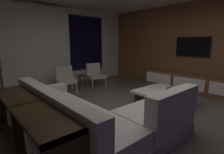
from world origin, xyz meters
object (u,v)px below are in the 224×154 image
(coffee_table, at_px, (165,98))
(accent_chair_by_curtain, at_px, (65,78))
(accent_chair_near_window, at_px, (95,74))
(book_stack_on_coffee_table, at_px, (172,89))
(mounted_tv, at_px, (192,47))
(console_table_behind_couch, at_px, (29,128))
(media_console, at_px, (193,84))
(side_stool, at_px, (81,78))
(sectional_couch, at_px, (94,119))

(coffee_table, xyz_separation_m, accent_chair_by_curtain, (-1.23, 2.60, 0.25))
(accent_chair_near_window, bearing_deg, coffee_table, -87.26)
(book_stack_on_coffee_table, bearing_deg, mounted_tv, 12.16)
(accent_chair_by_curtain, bearing_deg, coffee_table, -64.64)
(mounted_tv, height_order, console_table_behind_couch, mounted_tv)
(book_stack_on_coffee_table, height_order, media_console, media_console)
(book_stack_on_coffee_table, height_order, console_table_behind_couch, console_table_behind_couch)
(accent_chair_near_window, bearing_deg, media_console, -54.53)
(media_console, bearing_deg, accent_chair_by_curtain, 139.15)
(book_stack_on_coffee_table, height_order, side_stool, side_stool)
(sectional_couch, relative_size, accent_chair_near_window, 3.21)
(coffee_table, xyz_separation_m, accent_chair_near_window, (-0.13, 2.62, 0.25))
(sectional_couch, height_order, accent_chair_by_curtain, sectional_couch)
(book_stack_on_coffee_table, distance_m, accent_chair_near_window, 2.73)
(mounted_tv, bearing_deg, media_console, -132.46)
(sectional_couch, bearing_deg, media_console, 1.44)
(sectional_couch, height_order, coffee_table, sectional_couch)
(media_console, bearing_deg, coffee_table, -177.30)
(coffee_table, distance_m, book_stack_on_coffee_table, 0.28)
(coffee_table, distance_m, side_stool, 2.68)
(sectional_couch, xyz_separation_m, media_console, (3.74, 0.09, -0.04))
(accent_chair_by_curtain, relative_size, media_console, 0.25)
(console_table_behind_couch, bearing_deg, accent_chair_near_window, 41.32)
(book_stack_on_coffee_table, bearing_deg, side_stool, 107.30)
(side_stool, bearing_deg, accent_chair_near_window, 3.18)
(book_stack_on_coffee_table, distance_m, side_stool, 2.81)
(coffee_table, xyz_separation_m, console_table_behind_couch, (-2.97, 0.12, 0.22))
(coffee_table, relative_size, accent_chair_by_curtain, 1.49)
(side_stool, bearing_deg, book_stack_on_coffee_table, -72.70)
(accent_chair_by_curtain, distance_m, media_console, 3.86)
(sectional_couch, bearing_deg, side_stool, 62.17)
(accent_chair_by_curtain, bearing_deg, mounted_tv, -36.88)
(media_console, bearing_deg, console_table_behind_couch, 179.56)
(coffee_table, bearing_deg, sectional_couch, -179.60)
(accent_chair_near_window, bearing_deg, sectional_couch, -126.30)
(accent_chair_by_curtain, bearing_deg, book_stack_on_coffee_table, -62.86)
(sectional_couch, bearing_deg, mounted_tv, 4.25)
(media_console, distance_m, mounted_tv, 1.13)
(accent_chair_near_window, distance_m, console_table_behind_couch, 3.79)
(accent_chair_near_window, xyz_separation_m, mounted_tv, (1.99, -2.34, 0.92))
(book_stack_on_coffee_table, xyz_separation_m, console_table_behind_couch, (-3.12, 0.21, 0.00))
(sectional_couch, height_order, mounted_tv, mounted_tv)
(media_console, bearing_deg, book_stack_on_coffee_table, -173.60)
(accent_chair_near_window, height_order, accent_chair_by_curtain, same)
(mounted_tv, bearing_deg, accent_chair_by_curtain, 143.12)
(coffee_table, xyz_separation_m, media_console, (1.68, 0.08, 0.06))
(console_table_behind_couch, bearing_deg, media_console, -0.44)
(accent_chair_by_curtain, distance_m, mounted_tv, 3.98)
(coffee_table, relative_size, mounted_tv, 1.12)
(side_stool, bearing_deg, mounted_tv, -42.17)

